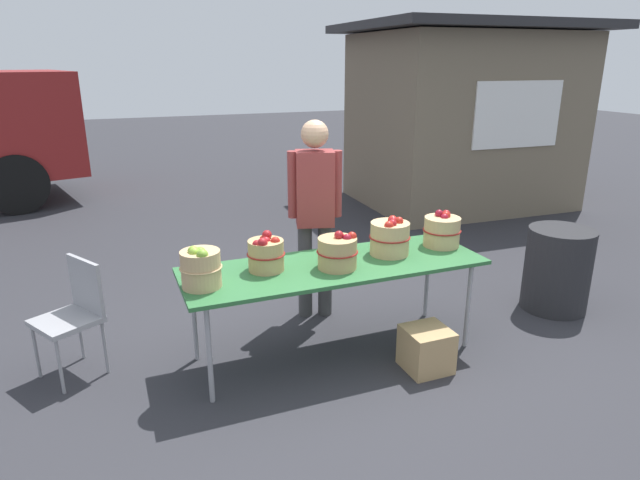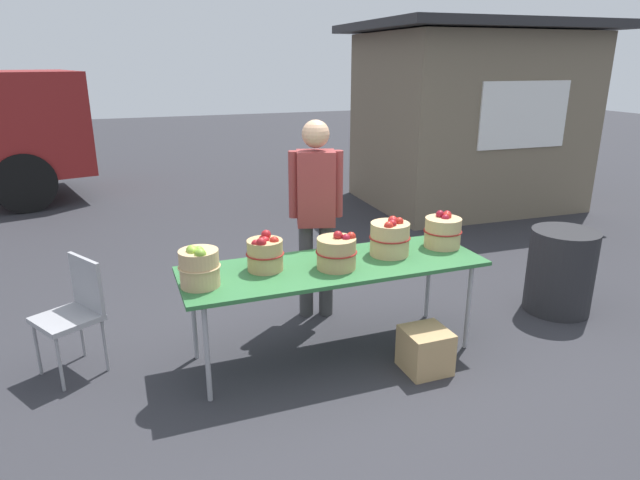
{
  "view_description": "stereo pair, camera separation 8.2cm",
  "coord_description": "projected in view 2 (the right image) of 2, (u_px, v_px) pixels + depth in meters",
  "views": [
    {
      "loc": [
        -1.54,
        -3.55,
        2.22
      ],
      "look_at": [
        0.0,
        0.3,
        0.85
      ],
      "focal_mm": 30.74,
      "sensor_mm": 36.0,
      "label": 1
    },
    {
      "loc": [
        -1.46,
        -3.58,
        2.22
      ],
      "look_at": [
        0.0,
        0.3,
        0.85
      ],
      "focal_mm": 30.74,
      "sensor_mm": 36.0,
      "label": 2
    }
  ],
  "objects": [
    {
      "name": "folding_chair",
      "position": [
        75.0,
        307.0,
        3.98
      ],
      "size": [
        0.55,
        0.55,
        0.86
      ],
      "rotation": [
        0.0,
        0.0,
        5.24
      ],
      "color": "#99999E",
      "rests_on": "ground"
    },
    {
      "name": "ground_plane",
      "position": [
        333.0,
        352.0,
        4.36
      ],
      "size": [
        40.0,
        40.0,
        0.0
      ],
      "primitive_type": "plane",
      "color": "#2D2D33"
    },
    {
      "name": "apple_basket_red_1",
      "position": [
        337.0,
        252.0,
        4.02
      ],
      "size": [
        0.31,
        0.31,
        0.28
      ],
      "color": "tan",
      "rests_on": "market_table"
    },
    {
      "name": "trash_barrel",
      "position": [
        561.0,
        271.0,
        4.99
      ],
      "size": [
        0.59,
        0.59,
        0.77
      ],
      "primitive_type": "cylinder",
      "color": "#262628",
      "rests_on": "ground"
    },
    {
      "name": "market_table",
      "position": [
        334.0,
        269.0,
        4.14
      ],
      "size": [
        2.3,
        0.76,
        0.75
      ],
      "color": "#2D6B38",
      "rests_on": "ground"
    },
    {
      "name": "apple_basket_red_2",
      "position": [
        390.0,
        238.0,
        4.29
      ],
      "size": [
        0.33,
        0.33,
        0.31
      ],
      "color": "tan",
      "rests_on": "market_table"
    },
    {
      "name": "apple_basket_red_3",
      "position": [
        443.0,
        231.0,
        4.49
      ],
      "size": [
        0.31,
        0.31,
        0.3
      ],
      "color": "tan",
      "rests_on": "market_table"
    },
    {
      "name": "apple_basket_red_0",
      "position": [
        265.0,
        253.0,
        3.98
      ],
      "size": [
        0.28,
        0.28,
        0.29
      ],
      "color": "tan",
      "rests_on": "market_table"
    },
    {
      "name": "produce_crate",
      "position": [
        425.0,
        350.0,
        4.07
      ],
      "size": [
        0.33,
        0.33,
        0.33
      ],
      "primitive_type": "cube",
      "color": "tan",
      "rests_on": "ground"
    },
    {
      "name": "vendor_adult",
      "position": [
        316.0,
        205.0,
        4.7
      ],
      "size": [
        0.45,
        0.31,
        1.75
      ],
      "rotation": [
        0.0,
        0.0,
        2.85
      ],
      "color": "#3F3F3F",
      "rests_on": "ground"
    },
    {
      "name": "food_kiosk",
      "position": [
        468.0,
        116.0,
        8.55
      ],
      "size": [
        3.6,
        3.02,
        2.74
      ],
      "rotation": [
        0.0,
        0.0,
        -0.03
      ],
      "color": "#726651",
      "rests_on": "ground"
    },
    {
      "name": "apple_basket_green_0",
      "position": [
        199.0,
        267.0,
        3.69
      ],
      "size": [
        0.29,
        0.29,
        0.3
      ],
      "color": "tan",
      "rests_on": "market_table"
    }
  ]
}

